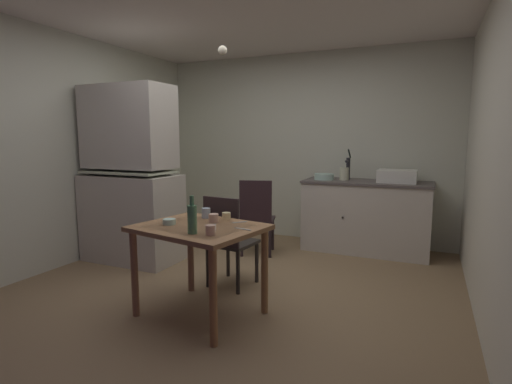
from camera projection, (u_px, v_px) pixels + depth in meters
ground_plane at (231, 289)px, 3.68m from camera, size 5.27×5.27×0.00m
wall_back at (303, 148)px, 5.48m from camera, size 4.15×0.10×2.55m
wall_left at (64, 150)px, 4.34m from camera, size 0.10×4.37×2.55m
wall_right at (501, 158)px, 2.67m from camera, size 0.10×4.37×2.55m
hutch_cabinet at (131, 181)px, 4.46m from camera, size 1.09×0.59×1.98m
counter_cabinet at (366, 216)px, 4.88m from camera, size 1.53×0.64×0.88m
sink_basin at (397, 176)px, 4.67m from camera, size 0.44×0.34×0.15m
hand_pump at (348, 167)px, 4.94m from camera, size 0.05×0.27×0.39m
mixing_bowl_counter at (324, 177)px, 4.98m from camera, size 0.25×0.25×0.08m
stoneware_crock at (344, 174)px, 4.93m from camera, size 0.11×0.11×0.16m
dining_table at (199, 239)px, 3.09m from camera, size 1.06×0.91×0.73m
chair_far_side at (228, 239)px, 3.69m from camera, size 0.44×0.44×0.88m
chair_by_counter at (257, 216)px, 4.71m from camera, size 0.49×0.49×0.92m
serving_bowl_wide at (169, 222)px, 3.12m from camera, size 0.10×0.10×0.04m
mug_tall at (210, 230)px, 2.78m from camera, size 0.07×0.07×0.07m
teacup_cream at (214, 218)px, 3.19m from camera, size 0.08×0.08×0.07m
mug_dark at (226, 216)px, 3.31m from camera, size 0.07×0.07×0.06m
teacup_mint at (206, 213)px, 3.36m from camera, size 0.07×0.07×0.09m
glass_bottle at (192, 218)px, 2.81m from camera, size 0.07×0.07×0.28m
table_knife at (215, 227)px, 3.01m from camera, size 0.12×0.20×0.00m
teaspoon_near_bowl at (194, 215)px, 3.49m from camera, size 0.11×0.11×0.00m
teaspoon_by_cup at (239, 222)px, 3.19m from camera, size 0.10×0.11×0.00m
serving_spoon at (243, 229)px, 2.95m from camera, size 0.15×0.05×0.00m
pendant_bulb at (223, 50)px, 3.38m from camera, size 0.08×0.08×0.08m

